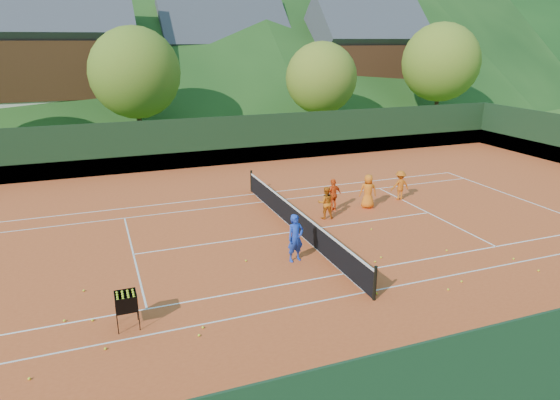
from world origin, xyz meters
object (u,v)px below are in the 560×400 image
object	(u,v)px
student_d	(400,185)
chalet_left	(49,62)
chalet_right	(363,61)
chalet_mid	(223,65)
student_a	(326,203)
student_b	(333,195)
student_c	(368,191)
tennis_net	(297,220)
ball_hopper	(126,302)
coach	(295,238)

from	to	relation	value
student_d	chalet_left	bearing A→B (deg)	-56.44
student_d	chalet_right	world-z (taller)	chalet_right
chalet_mid	chalet_right	xyz separation A→B (m)	(14.00, -4.00, 0.27)
student_a	student_b	size ratio (longest dim) A/B	0.96
student_c	chalet_left	bearing A→B (deg)	-40.28
student_c	tennis_net	size ratio (longest dim) A/B	0.13
student_d	ball_hopper	size ratio (longest dim) A/B	1.43
ball_hopper	chalet_mid	size ratio (longest dim) A/B	0.08
student_a	chalet_right	bearing A→B (deg)	-108.88
coach	chalet_right	bearing A→B (deg)	45.94
student_a	coach	bearing A→B (deg)	64.28
student_a	student_c	size ratio (longest dim) A/B	0.90
student_c	ball_hopper	bearing A→B (deg)	53.26
student_a	tennis_net	size ratio (longest dim) A/B	0.12
chalet_left	chalet_right	size ratio (longest dim) A/B	1.16
student_c	student_d	size ratio (longest dim) A/B	1.11
tennis_net	chalet_mid	size ratio (longest dim) A/B	0.95
tennis_net	chalet_left	bearing A→B (deg)	108.43
student_b	ball_hopper	world-z (taller)	student_b
coach	chalet_left	distance (m)	34.09
chalet_mid	chalet_right	world-z (taller)	chalet_right
ball_hopper	student_a	bearing A→B (deg)	33.97
chalet_mid	chalet_right	size ratio (longest dim) A/B	1.06
student_a	tennis_net	world-z (taller)	student_a
chalet_mid	chalet_left	bearing A→B (deg)	-165.96
tennis_net	chalet_left	distance (m)	32.04
coach	ball_hopper	distance (m)	6.29
student_c	tennis_net	xyz separation A→B (m)	(-4.20, -1.59, -0.29)
chalet_right	student_c	bearing A→B (deg)	-119.08
student_d	ball_hopper	distance (m)	15.01
student_c	chalet_mid	bearing A→B (deg)	-70.02
coach	ball_hopper	xyz separation A→B (m)	(-5.84, -2.31, -0.11)
student_d	chalet_left	distance (m)	32.64
student_c	chalet_right	distance (m)	32.81
ball_hopper	chalet_left	bearing A→B (deg)	94.97
coach	student_c	bearing A→B (deg)	26.91
coach	student_b	xyz separation A→B (m)	(3.67, 4.40, -0.11)
tennis_net	student_a	bearing A→B (deg)	29.54
coach	chalet_left	bearing A→B (deg)	94.15
coach	student_a	distance (m)	4.60
ball_hopper	coach	bearing A→B (deg)	21.60
student_a	student_c	bearing A→B (deg)	-153.13
ball_hopper	student_c	bearing A→B (deg)	30.10
student_b	chalet_mid	world-z (taller)	chalet_mid
student_d	tennis_net	distance (m)	6.66
student_d	tennis_net	size ratio (longest dim) A/B	0.12
student_a	student_d	size ratio (longest dim) A/B	0.99
student_c	tennis_net	bearing A→B (deg)	43.89
student_a	student_d	distance (m)	4.67
coach	ball_hopper	size ratio (longest dim) A/B	1.71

